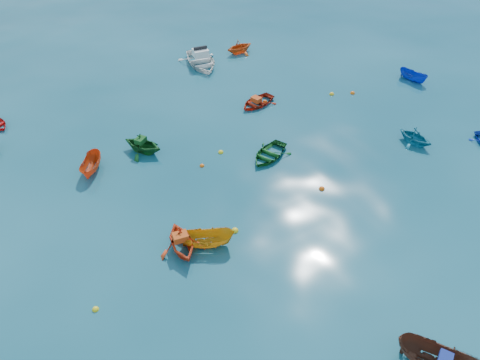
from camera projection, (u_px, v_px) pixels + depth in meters
ground at (293, 238)px, 23.89m from camera, size 160.00×160.00×0.00m
dinghy_orange_w at (182, 250)px, 23.30m from camera, size 2.76×3.06×1.40m
sampan_yellow_mid at (207, 245)px, 23.51m from camera, size 2.91×2.30×1.07m
dinghy_green_e at (269, 157)px, 29.28m from camera, size 3.64×3.19×0.63m
dinghy_cyan_se at (414, 143)px, 30.43m from camera, size 2.28×2.55×1.21m
sampan_orange_n at (93, 171)px, 28.19m from camera, size 2.23×2.64×0.98m
dinghy_green_n at (144, 152)px, 29.69m from camera, size 3.30×3.40×1.37m
dinghy_red_ne at (257, 104)px, 34.21m from camera, size 3.31×2.69×0.60m
sampan_blue_far at (412, 80)px, 37.09m from camera, size 1.25×2.51×0.93m
dinghy_orange_far at (239, 53)px, 41.08m from camera, size 2.59×2.26×1.31m
motorboat_white at (201, 65)px, 39.20m from camera, size 4.01×5.03×1.53m
tarp_blue_a at (445, 360)px, 17.90m from camera, size 0.82×0.75×0.32m
tarp_orange_a at (180, 237)px, 22.77m from camera, size 0.82×0.68×0.35m
tarp_green_b at (141, 140)px, 29.19m from camera, size 0.85×0.80×0.33m
tarp_orange_b at (256, 99)px, 33.86m from camera, size 0.66×0.79×0.33m
buoy_ye_a at (235, 231)px, 24.29m from camera, size 0.37×0.37×0.37m
buoy_or_b at (322, 189)px, 26.87m from camera, size 0.35×0.35×0.35m
buoy_ye_b at (96, 310)px, 20.59m from camera, size 0.30×0.30×0.30m
buoy_or_c at (202, 166)px, 28.53m from camera, size 0.30×0.30×0.30m
buoy_ye_c at (221, 153)px, 29.61m from camera, size 0.34×0.34×0.34m
buoy_or_d at (353, 93)px, 35.47m from camera, size 0.36×0.36×0.36m
buoy_or_e at (265, 102)px, 34.47m from camera, size 0.34×0.34×0.34m
buoy_ye_e at (332, 95)px, 35.34m from camera, size 0.36×0.36×0.36m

